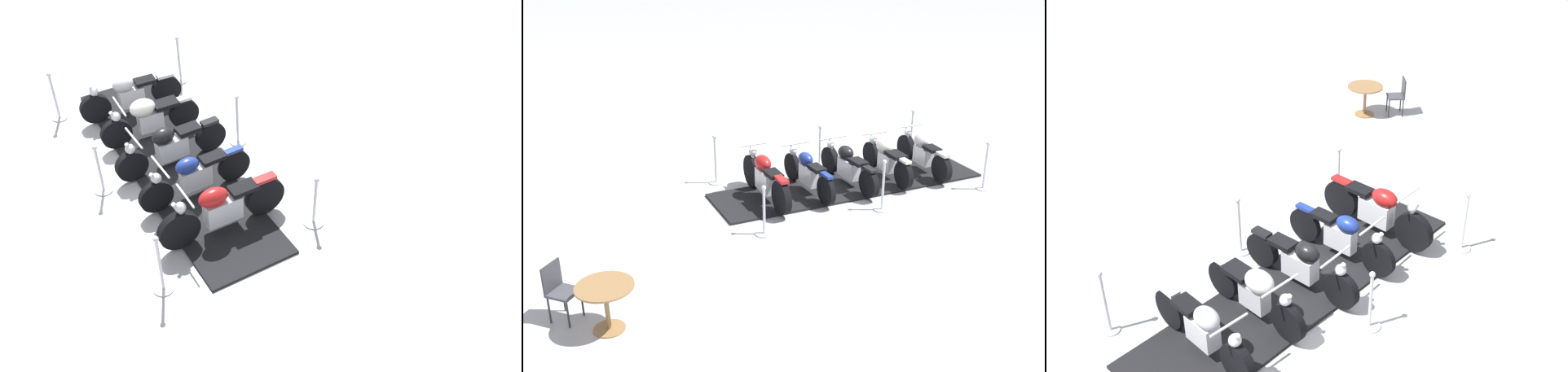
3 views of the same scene
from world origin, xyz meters
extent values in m
plane|color=#B2B2B7|center=(0.00, 0.00, 0.00)|extent=(80.00, 80.00, 0.00)
cube|color=black|center=(0.00, 0.00, 0.02)|extent=(2.92, 6.40, 0.05)
cylinder|color=black|center=(1.20, -1.82, 0.36)|extent=(0.64, 0.24, 0.63)
cylinder|color=black|center=(-0.31, -2.08, 0.36)|extent=(0.64, 0.24, 0.63)
cube|color=silver|center=(0.44, -1.95, 0.42)|extent=(0.55, 0.33, 0.40)
ellipsoid|color=#B7BAC1|center=(0.57, -1.93, 0.75)|extent=(0.49, 0.37, 0.31)
cube|color=black|center=(0.12, -2.00, 0.70)|extent=(0.46, 0.34, 0.08)
cube|color=#B7BAC1|center=(-0.31, -2.08, 0.71)|extent=(0.37, 0.22, 0.06)
cylinder|color=silver|center=(1.13, -1.84, 0.63)|extent=(0.27, 0.11, 0.54)
cylinder|color=silver|center=(1.06, -1.85, 0.96)|extent=(0.14, 0.61, 0.04)
sphere|color=silver|center=(1.16, -1.83, 0.76)|extent=(0.18, 0.18, 0.18)
cylinder|color=black|center=(0.92, -0.84, 0.36)|extent=(0.63, 0.24, 0.62)
cylinder|color=black|center=(-0.47, -1.11, 0.36)|extent=(0.63, 0.24, 0.62)
cube|color=silver|center=(0.22, -0.98, 0.42)|extent=(0.52, 0.31, 0.39)
ellipsoid|color=silver|center=(0.34, -0.95, 0.76)|extent=(0.57, 0.44, 0.35)
cube|color=black|center=(-0.12, -1.04, 0.71)|extent=(0.55, 0.41, 0.08)
cube|color=silver|center=(-0.47, -1.11, 0.70)|extent=(0.36, 0.21, 0.06)
cylinder|color=silver|center=(0.84, -0.85, 0.62)|extent=(0.29, 0.12, 0.53)
cylinder|color=silver|center=(0.77, -0.87, 0.94)|extent=(0.17, 0.69, 0.04)
sphere|color=silver|center=(0.87, -0.85, 0.74)|extent=(0.18, 0.18, 0.18)
cylinder|color=black|center=(0.79, 0.21, 0.35)|extent=(0.62, 0.29, 0.61)
cylinder|color=black|center=(-0.79, -0.21, 0.35)|extent=(0.62, 0.29, 0.61)
cube|color=silver|center=(0.00, 0.00, 0.42)|extent=(0.63, 0.39, 0.40)
ellipsoid|color=black|center=(0.14, 0.04, 0.75)|extent=(0.50, 0.41, 0.31)
cube|color=black|center=(-0.35, -0.09, 0.70)|extent=(0.50, 0.38, 0.08)
cube|color=black|center=(-0.79, -0.21, 0.69)|extent=(0.37, 0.24, 0.06)
cylinder|color=silver|center=(0.73, 0.20, 0.61)|extent=(0.25, 0.13, 0.52)
cylinder|color=silver|center=(0.67, 0.18, 0.93)|extent=(0.22, 0.69, 0.04)
sphere|color=silver|center=(0.77, 0.21, 0.73)|extent=(0.18, 0.18, 0.18)
cylinder|color=black|center=(0.53, 1.17, 0.36)|extent=(0.63, 0.26, 0.62)
cylinder|color=black|center=(-0.97, 0.78, 0.36)|extent=(0.63, 0.26, 0.62)
cube|color=silver|center=(-0.22, 0.98, 0.43)|extent=(0.60, 0.33, 0.42)
ellipsoid|color=navy|center=(-0.08, 1.01, 0.76)|extent=(0.49, 0.38, 0.28)
cube|color=black|center=(-0.56, 0.89, 0.72)|extent=(0.50, 0.36, 0.08)
cube|color=navy|center=(-0.97, 0.78, 0.70)|extent=(0.36, 0.21, 0.06)
cylinder|color=silver|center=(0.46, 1.15, 0.63)|extent=(0.29, 0.14, 0.53)
cylinder|color=silver|center=(0.38, 1.13, 0.95)|extent=(0.20, 0.66, 0.04)
sphere|color=silver|center=(0.48, 1.16, 0.75)|extent=(0.18, 0.18, 0.18)
cylinder|color=black|center=(0.34, 2.12, 0.41)|extent=(0.73, 0.29, 0.72)
cylinder|color=black|center=(-1.22, 1.78, 0.41)|extent=(0.73, 0.29, 0.72)
cube|color=silver|center=(-0.44, 1.95, 0.47)|extent=(0.67, 0.38, 0.44)
ellipsoid|color=#AD1919|center=(-0.29, 1.99, 0.82)|extent=(0.57, 0.42, 0.32)
cube|color=black|center=(-0.82, 1.87, 0.77)|extent=(0.52, 0.38, 0.08)
cube|color=#AD1919|center=(-1.22, 1.78, 0.80)|extent=(0.42, 0.25, 0.06)
cylinder|color=silver|center=(0.26, 2.11, 0.71)|extent=(0.32, 0.14, 0.61)
cylinder|color=silver|center=(0.17, 2.09, 1.08)|extent=(0.17, 0.60, 0.04)
sphere|color=silver|center=(0.27, 2.11, 0.88)|extent=(0.18, 0.18, 0.18)
cylinder|color=silver|center=(-1.94, 2.26, 0.01)|extent=(0.36, 0.36, 0.03)
cylinder|color=silver|center=(-1.94, 2.26, 0.48)|extent=(0.05, 0.05, 0.91)
sphere|color=silver|center=(-1.94, 2.26, 0.97)|extent=(0.09, 0.09, 0.09)
cylinder|color=silver|center=(-0.78, -2.88, 0.01)|extent=(0.29, 0.29, 0.03)
cylinder|color=silver|center=(-0.78, -2.88, 0.53)|extent=(0.05, 0.05, 1.01)
sphere|color=silver|center=(-0.78, -2.88, 1.07)|extent=(0.09, 0.09, 0.09)
cylinder|color=silver|center=(1.94, -2.26, 0.01)|extent=(0.32, 0.32, 0.03)
cylinder|color=silver|center=(1.94, -2.26, 0.52)|extent=(0.05, 0.05, 0.99)
sphere|color=silver|center=(1.94, -2.26, 1.05)|extent=(0.09, 0.09, 0.09)
cylinder|color=silver|center=(-1.36, -0.31, 0.01)|extent=(0.33, 0.33, 0.03)
cylinder|color=silver|center=(-1.36, -0.31, 0.53)|extent=(0.05, 0.05, 1.00)
sphere|color=silver|center=(-1.36, -0.31, 1.06)|extent=(0.09, 0.09, 0.09)
cylinder|color=silver|center=(1.36, 0.31, 0.01)|extent=(0.34, 0.34, 0.03)
cylinder|color=silver|center=(1.36, 0.31, 0.49)|extent=(0.05, 0.05, 0.92)
sphere|color=silver|center=(1.36, 0.31, 0.99)|extent=(0.09, 0.09, 0.09)
cylinder|color=silver|center=(0.78, 2.88, 0.01)|extent=(0.33, 0.33, 0.03)
cylinder|color=silver|center=(0.78, 2.88, 0.55)|extent=(0.05, 0.05, 1.04)
sphere|color=silver|center=(0.78, 2.88, 1.11)|extent=(0.09, 0.09, 0.09)
cylinder|color=olive|center=(-4.51, 5.06, 0.01)|extent=(0.47, 0.47, 0.02)
cylinder|color=olive|center=(-4.51, 5.06, 0.37)|extent=(0.07, 0.07, 0.70)
cylinder|color=olive|center=(-4.51, 5.06, 0.74)|extent=(0.86, 0.86, 0.03)
cylinder|color=#2D2D33|center=(-4.06, 5.45, 0.22)|extent=(0.03, 0.03, 0.45)
cylinder|color=#2D2D33|center=(-4.35, 5.64, 0.22)|extent=(0.03, 0.03, 0.45)
cylinder|color=#2D2D33|center=(-3.88, 5.74, 0.22)|extent=(0.03, 0.03, 0.45)
cylinder|color=#2D2D33|center=(-4.16, 5.92, 0.22)|extent=(0.03, 0.03, 0.45)
cube|color=#3F3F47|center=(-4.11, 5.69, 0.47)|extent=(0.55, 0.55, 0.04)
cube|color=#2D2D33|center=(-4.01, 5.84, 0.71)|extent=(0.35, 0.24, 0.44)
camera|label=1|loc=(1.22, 9.01, 7.44)|focal=42.10mm
camera|label=2|loc=(-12.99, 4.19, 5.76)|focal=45.25mm
camera|label=3|loc=(6.83, -4.68, 6.85)|focal=45.33mm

